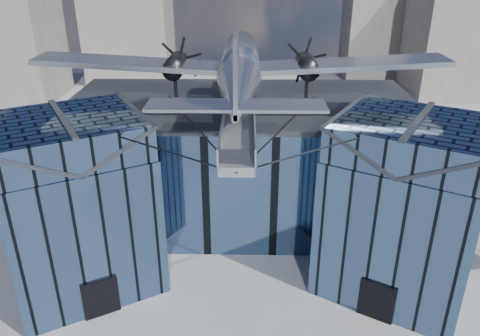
{
  "coord_description": "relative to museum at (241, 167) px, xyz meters",
  "views": [
    {
      "loc": [
        0.55,
        -27.17,
        20.66
      ],
      "look_at": [
        0.0,
        2.0,
        7.2
      ],
      "focal_mm": 35.0,
      "sensor_mm": 36.0,
      "label": 1
    }
  ],
  "objects": [
    {
      "name": "ground_plane",
      "position": [
        -0.0,
        -5.82,
        -5.54
      ],
      "size": [
        120.0,
        120.0,
        0.0
      ],
      "primitive_type": "plane",
      "color": "gray"
    },
    {
      "name": "tree_plaza_w",
      "position": [
        -16.25,
        -2.84,
        -1.56
      ],
      "size": [
        4.96,
        4.96,
        5.88
      ],
      "rotation": [
        0.0,
        0.0,
        -0.42
      ],
      "color": "black",
      "rests_on": "ground"
    },
    {
      "name": "bg_towers",
      "position": [
        1.45,
        44.67,
        4.47
      ],
      "size": [
        77.0,
        24.5,
        26.0
      ],
      "color": "slate",
      "rests_on": "ground"
    },
    {
      "name": "museum",
      "position": [
        0.0,
        0.0,
        0.0
      ],
      "size": [
        32.88,
        24.5,
        17.6
      ],
      "color": "#3E597E",
      "rests_on": "ground"
    },
    {
      "name": "tree_side_e",
      "position": [
        19.19,
        9.16,
        -1.79
      ],
      "size": [
        3.9,
        3.9,
        5.53
      ],
      "rotation": [
        0.0,
        0.0,
        -0.11
      ],
      "color": "black",
      "rests_on": "ground"
    }
  ]
}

